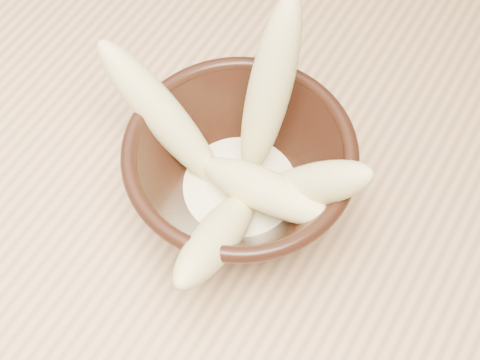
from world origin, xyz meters
The scene contains 8 objects.
table centered at (0.00, 0.00, 0.67)m, with size 1.20×0.80×0.75m.
bowl centered at (0.20, -0.13, 0.81)m, with size 0.18×0.18×0.10m.
milk_puddle centered at (0.20, -0.13, 0.78)m, with size 0.10×0.10×0.01m, color #FAF4C9.
banana_upright centered at (0.20, -0.09, 0.86)m, with size 0.03×0.03×0.16m, color #F2E68F.
banana_left centered at (0.13, -0.13, 0.84)m, with size 0.03×0.03×0.15m, color #F2E68F.
banana_right centered at (0.26, -0.13, 0.83)m, with size 0.03×0.03×0.12m, color #F2E68F.
banana_across centered at (0.23, -0.14, 0.82)m, with size 0.03×0.03×0.12m, color #F2E68F.
banana_front centered at (0.22, -0.20, 0.82)m, with size 0.03×0.03×0.14m, color #F2E68F.
Camera 1 is at (0.34, -0.36, 1.27)m, focal length 50.00 mm.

